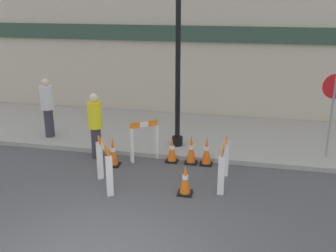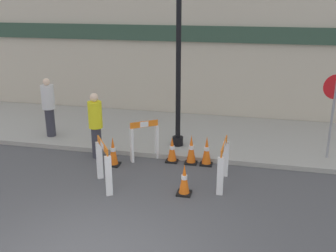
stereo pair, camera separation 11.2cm
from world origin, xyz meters
The scene contains 14 objects.
sidewalk_slab centered at (0.00, 6.37, 0.06)m, with size 18.00×3.74×0.12m.
storefront_facade centered at (0.00, 8.32, 2.75)m, with size 18.00×0.22×5.50m.
streetlamp_post centered at (0.38, 5.24, 3.55)m, with size 0.44×0.44×5.35m.
stop_sign centered at (4.18, 5.24, 1.53)m, with size 0.60×0.12×2.10m.
barricade_0 centered at (-0.29, 4.35, 0.54)m, with size 0.66×0.53×1.03m.
barricade_1 centered at (-0.74, 2.75, 0.57)m, with size 0.63×0.84×1.04m.
barricade_2 centered at (1.76, 3.38, 0.55)m, with size 0.16×0.98×1.00m.
traffic_cone_0 centered at (0.89, 4.40, 0.36)m, with size 0.30×0.30×0.74m.
traffic_cone_1 centered at (1.02, 2.78, 0.33)m, with size 0.30×0.30×0.68m.
traffic_cone_2 centered at (-0.94, 3.86, 0.35)m, with size 0.30×0.30×0.73m.
traffic_cone_3 centered at (1.27, 4.40, 0.36)m, with size 0.30×0.30×0.74m.
traffic_cone_4 centered at (0.41, 4.40, 0.31)m, with size 0.30×0.30×0.65m.
person_worker centered at (-1.53, 4.25, 0.91)m, with size 0.43×0.43×1.69m.
person_pedestrian centered at (-3.31, 5.16, 1.02)m, with size 0.49×0.49×1.68m.
Camera 1 is at (2.21, -4.50, 3.96)m, focal length 42.00 mm.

